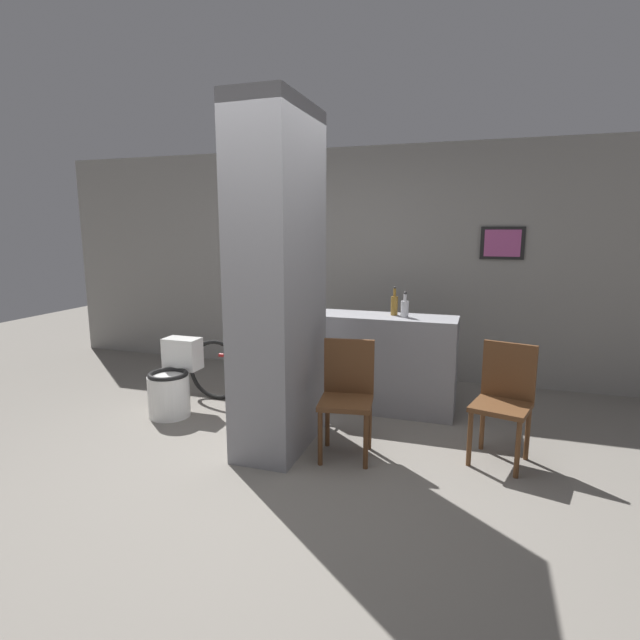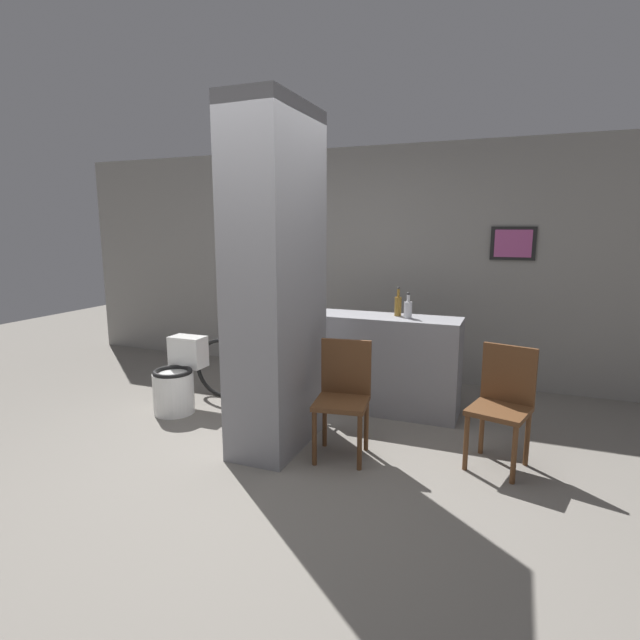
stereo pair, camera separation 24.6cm
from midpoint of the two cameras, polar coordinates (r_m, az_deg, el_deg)
The scene contains 10 objects.
ground_plane at distance 3.73m, azimuth -3.91°, elevation -16.80°, with size 14.00×14.00×0.00m, color slate.
wall_back at distance 5.81m, azimuth 7.19°, elevation 6.42°, with size 8.00×0.09×2.60m.
pillar_center at distance 3.82m, azimuth -3.18°, elevation 4.36°, with size 0.50×0.92×2.60m.
counter_shelf at distance 4.74m, azimuth 8.77°, elevation -4.97°, with size 1.39×0.44×0.91m.
toilet at distance 4.87m, azimuth -14.60°, elevation -6.75°, with size 0.37×0.53×0.68m.
chair_near_pillar at distance 3.80m, azimuth 4.55°, elevation -8.34°, with size 0.44×0.44×0.87m.
chair_by_doorway at distance 3.90m, azimuth 21.87°, elevation -8.61°, with size 0.47×0.47×0.87m.
bicycle at distance 4.90m, azimuth -4.60°, elevation -5.97°, with size 1.64×0.42×0.66m.
bottle_tall at distance 4.66m, azimuth 10.41°, elevation 1.66°, with size 0.06×0.06×0.27m.
bottle_short at distance 4.57m, azimuth 11.55°, elevation 1.27°, with size 0.07×0.07×0.23m.
Camera 2 is at (1.56, -2.94, 1.71)m, focal length 28.00 mm.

